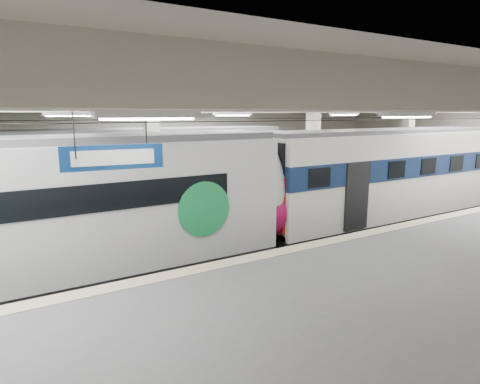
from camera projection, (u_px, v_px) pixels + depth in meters
station_hall at (290, 168)px, 12.96m from camera, size 36.00×24.00×5.75m
modern_emu at (117, 209)px, 12.07m from camera, size 13.47×2.78×4.36m
older_rer at (384, 175)px, 17.92m from camera, size 12.91×2.85×4.28m
far_train at (140, 176)px, 17.87m from camera, size 13.54×3.00×4.33m
wayfinding_sign at (113, 157)px, 7.13m from camera, size 1.78×0.25×1.22m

